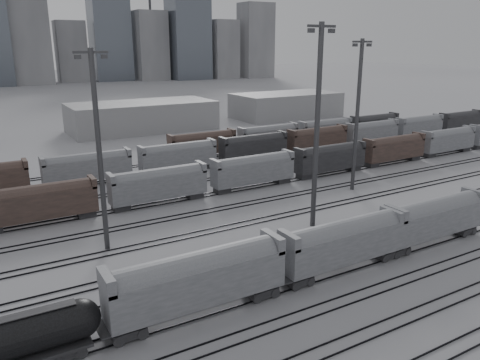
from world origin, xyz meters
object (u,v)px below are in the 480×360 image
hopper_car_b (345,240)px  hopper_car_c (433,217)px  light_mast_c (317,124)px  hopper_car_a (198,278)px

hopper_car_b → hopper_car_c: 14.25m
light_mast_c → hopper_car_c: bearing=-52.8°
hopper_car_c → light_mast_c: light_mast_c is taller
hopper_car_a → hopper_car_b: hopper_car_a is taller
hopper_car_c → hopper_car_a: bearing=180.0°
hopper_car_a → light_mast_c: (22.63, 11.87, 10.25)m
hopper_car_a → hopper_car_b: bearing=0.0°
light_mast_c → hopper_car_a: bearing=-152.3°
hopper_car_a → light_mast_c: size_ratio=0.64×
hopper_car_c → light_mast_c: (-9.02, 11.87, 10.51)m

